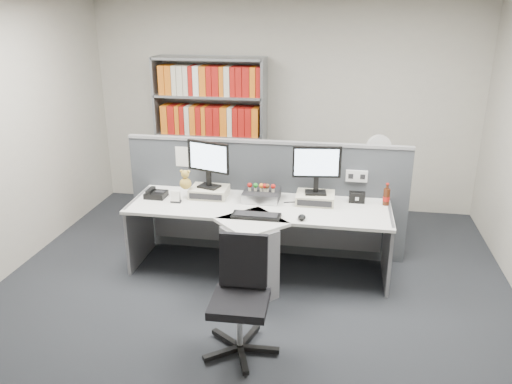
% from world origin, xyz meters
% --- Properties ---
extents(ground, '(5.50, 5.50, 0.00)m').
position_xyz_m(ground, '(0.00, 0.00, 0.00)').
color(ground, '#292B30').
rests_on(ground, ground).
extents(room_shell, '(5.04, 5.54, 2.72)m').
position_xyz_m(room_shell, '(0.00, 0.00, 1.79)').
color(room_shell, '#BCB7A8').
rests_on(room_shell, ground).
extents(partition, '(3.00, 0.08, 1.27)m').
position_xyz_m(partition, '(0.00, 1.25, 0.65)').
color(partition, '#41454A').
rests_on(partition, ground).
extents(desk, '(2.60, 1.20, 0.72)m').
position_xyz_m(desk, '(0.00, 0.60, 0.46)').
color(desk, white).
rests_on(desk, ground).
extents(monitor_riser_left, '(0.38, 0.31, 0.10)m').
position_xyz_m(monitor_riser_left, '(-0.55, 0.98, 0.77)').
color(monitor_riser_left, beige).
rests_on(monitor_riser_left, desk).
extents(monitor_riser_right, '(0.38, 0.31, 0.10)m').
position_xyz_m(monitor_riser_right, '(0.55, 0.98, 0.77)').
color(monitor_riser_right, beige).
rests_on(monitor_riser_right, desk).
extents(monitor_left, '(0.46, 0.21, 0.49)m').
position_xyz_m(monitor_left, '(-0.55, 0.98, 1.11)').
color(monitor_left, black).
rests_on(monitor_left, monitor_riser_left).
extents(monitor_right, '(0.48, 0.18, 0.49)m').
position_xyz_m(monitor_right, '(0.55, 0.98, 1.11)').
color(monitor_right, black).
rests_on(monitor_right, monitor_riser_right).
extents(desktop_pc, '(0.37, 0.33, 0.10)m').
position_xyz_m(desktop_pc, '(0.00, 0.97, 0.77)').
color(desktop_pc, black).
rests_on(desktop_pc, desk).
extents(figurines, '(0.29, 0.05, 0.09)m').
position_xyz_m(figurines, '(0.01, 0.96, 0.87)').
color(figurines, beige).
rests_on(figurines, desktop_pc).
extents(keyboard, '(0.46, 0.18, 0.03)m').
position_xyz_m(keyboard, '(0.03, 0.51, 0.73)').
color(keyboard, black).
rests_on(keyboard, desk).
extents(mouse, '(0.07, 0.12, 0.04)m').
position_xyz_m(mouse, '(0.45, 0.53, 0.74)').
color(mouse, black).
rests_on(mouse, desk).
extents(desk_phone, '(0.21, 0.19, 0.09)m').
position_xyz_m(desk_phone, '(-1.09, 0.86, 0.75)').
color(desk_phone, black).
rests_on(desk_phone, desk).
extents(desk_calendar, '(0.10, 0.08, 0.12)m').
position_xyz_m(desk_calendar, '(-0.84, 0.76, 0.77)').
color(desk_calendar, black).
rests_on(desk_calendar, desk).
extents(plush_toy, '(0.12, 0.12, 0.21)m').
position_xyz_m(plush_toy, '(-0.77, 0.89, 0.91)').
color(plush_toy, '#B18F3B').
rests_on(plush_toy, monitor_riser_left).
extents(speaker, '(0.16, 0.09, 0.11)m').
position_xyz_m(speaker, '(0.96, 1.07, 0.77)').
color(speaker, black).
rests_on(speaker, desk).
extents(cola_bottle, '(0.07, 0.07, 0.23)m').
position_xyz_m(cola_bottle, '(1.25, 1.04, 0.81)').
color(cola_bottle, '#3F190A').
rests_on(cola_bottle, desk).
extents(shelving_unit, '(1.41, 0.40, 2.00)m').
position_xyz_m(shelving_unit, '(-0.90, 2.44, 0.98)').
color(shelving_unit, gray).
rests_on(shelving_unit, ground).
extents(filing_cabinet, '(0.45, 0.61, 0.70)m').
position_xyz_m(filing_cabinet, '(1.20, 1.99, 0.35)').
color(filing_cabinet, gray).
rests_on(filing_cabinet, ground).
extents(desk_fan, '(0.30, 0.18, 0.51)m').
position_xyz_m(desk_fan, '(1.20, 1.99, 1.02)').
color(desk_fan, white).
rests_on(desk_fan, filing_cabinet).
extents(office_chair, '(0.59, 0.61, 0.92)m').
position_xyz_m(office_chair, '(0.07, -0.47, 0.49)').
color(office_chair, silver).
rests_on(office_chair, ground).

